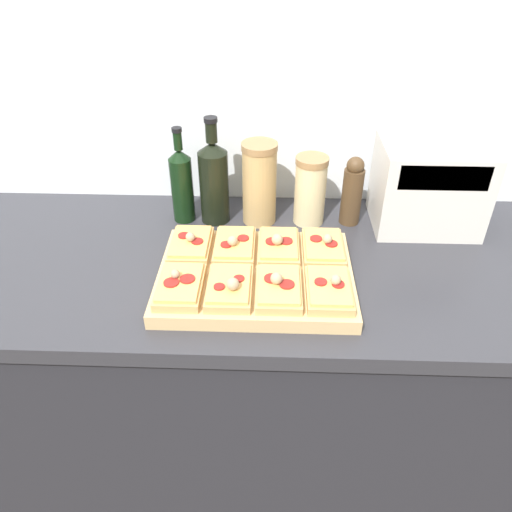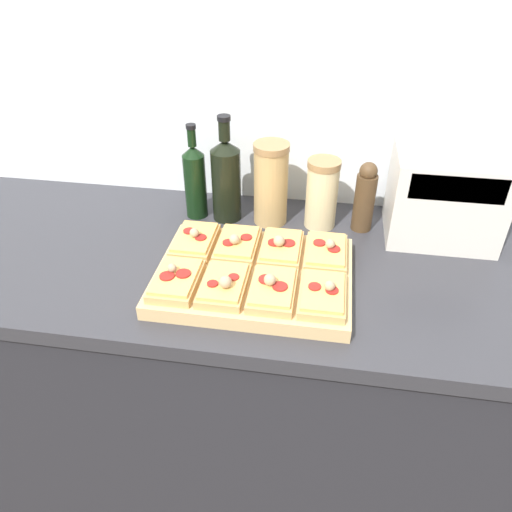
% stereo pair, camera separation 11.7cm
% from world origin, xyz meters
% --- Properties ---
extents(wall_back, '(6.00, 0.06, 2.50)m').
position_xyz_m(wall_back, '(0.00, 0.67, 1.25)').
color(wall_back, silver).
rests_on(wall_back, ground_plane).
extents(kitchen_counter, '(2.63, 0.67, 0.92)m').
position_xyz_m(kitchen_counter, '(0.00, 0.32, 0.46)').
color(kitchen_counter, '#232328').
rests_on(kitchen_counter, ground_plane).
extents(cutting_board, '(0.45, 0.34, 0.03)m').
position_xyz_m(cutting_board, '(0.03, 0.22, 0.94)').
color(cutting_board, tan).
rests_on(cutting_board, kitchen_counter).
extents(pizza_slice_back_left, '(0.10, 0.15, 0.05)m').
position_xyz_m(pizza_slice_back_left, '(-0.13, 0.30, 0.97)').
color(pizza_slice_back_left, tan).
rests_on(pizza_slice_back_left, cutting_board).
extents(pizza_slice_back_midleft, '(0.10, 0.15, 0.05)m').
position_xyz_m(pizza_slice_back_midleft, '(-0.02, 0.30, 0.97)').
color(pizza_slice_back_midleft, tan).
rests_on(pizza_slice_back_midleft, cutting_board).
extents(pizza_slice_back_midright, '(0.10, 0.15, 0.06)m').
position_xyz_m(pizza_slice_back_midright, '(0.09, 0.30, 0.97)').
color(pizza_slice_back_midright, tan).
rests_on(pizza_slice_back_midright, cutting_board).
extents(pizza_slice_back_right, '(0.10, 0.15, 0.05)m').
position_xyz_m(pizza_slice_back_right, '(0.20, 0.30, 0.97)').
color(pizza_slice_back_right, tan).
rests_on(pizza_slice_back_right, cutting_board).
extents(pizza_slice_front_left, '(0.10, 0.15, 0.05)m').
position_xyz_m(pizza_slice_front_left, '(-0.13, 0.14, 0.97)').
color(pizza_slice_front_left, tan).
rests_on(pizza_slice_front_left, cutting_board).
extents(pizza_slice_front_midleft, '(0.10, 0.15, 0.06)m').
position_xyz_m(pizza_slice_front_midleft, '(-0.02, 0.14, 0.97)').
color(pizza_slice_front_midleft, tan).
rests_on(pizza_slice_front_midleft, cutting_board).
extents(pizza_slice_front_midright, '(0.10, 0.15, 0.05)m').
position_xyz_m(pizza_slice_front_midright, '(0.09, 0.14, 0.97)').
color(pizza_slice_front_midright, tan).
rests_on(pizza_slice_front_midright, cutting_board).
extents(pizza_slice_front_right, '(0.10, 0.15, 0.05)m').
position_xyz_m(pizza_slice_front_right, '(0.20, 0.14, 0.97)').
color(pizza_slice_front_right, tan).
rests_on(pizza_slice_front_right, cutting_board).
extents(olive_oil_bottle, '(0.06, 0.06, 0.27)m').
position_xyz_m(olive_oil_bottle, '(-0.18, 0.51, 1.03)').
color(olive_oil_bottle, black).
rests_on(olive_oil_bottle, kitchen_counter).
extents(wine_bottle, '(0.08, 0.08, 0.30)m').
position_xyz_m(wine_bottle, '(-0.09, 0.51, 1.04)').
color(wine_bottle, black).
rests_on(wine_bottle, kitchen_counter).
extents(grain_jar_tall, '(0.10, 0.10, 0.23)m').
position_xyz_m(grain_jar_tall, '(0.03, 0.51, 1.04)').
color(grain_jar_tall, tan).
rests_on(grain_jar_tall, kitchen_counter).
extents(grain_jar_short, '(0.09, 0.09, 0.19)m').
position_xyz_m(grain_jar_short, '(0.17, 0.51, 1.02)').
color(grain_jar_short, beige).
rests_on(grain_jar_short, kitchen_counter).
extents(pepper_mill, '(0.06, 0.06, 0.20)m').
position_xyz_m(pepper_mill, '(0.29, 0.51, 1.02)').
color(pepper_mill, '#47331E').
rests_on(pepper_mill, kitchen_counter).
extents(toaster_oven, '(0.30, 0.21, 0.23)m').
position_xyz_m(toaster_oven, '(0.49, 0.51, 1.04)').
color(toaster_oven, beige).
rests_on(toaster_oven, kitchen_counter).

